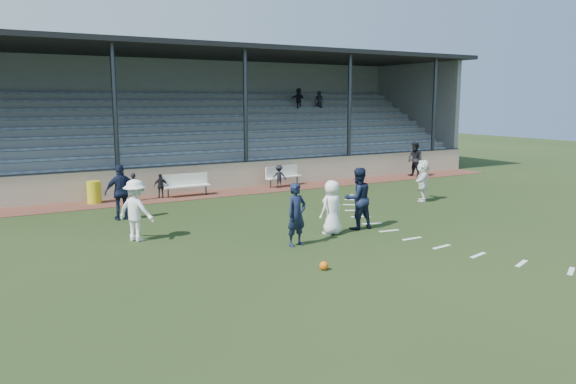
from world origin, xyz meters
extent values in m
plane|color=#203114|center=(0.00, 0.00, 0.00)|extent=(90.00, 90.00, 0.00)
cube|color=#582D23|center=(0.00, 10.50, 0.01)|extent=(34.00, 2.00, 0.02)
cube|color=#BBAA90|center=(0.00, 11.55, 0.60)|extent=(34.00, 0.18, 1.20)
cube|color=silver|center=(-0.39, 10.43, 0.45)|extent=(2.00, 0.40, 0.06)
cube|color=silver|center=(-0.39, 10.65, 0.70)|extent=(2.00, 0.06, 0.54)
cylinder|color=#303339|center=(-1.24, 10.43, 0.22)|extent=(0.06, 0.06, 0.40)
cylinder|color=#303339|center=(0.46, 10.43, 0.22)|extent=(0.06, 0.06, 0.40)
cube|color=silver|center=(4.62, 10.84, 0.45)|extent=(2.04, 0.80, 0.06)
cube|color=silver|center=(4.62, 11.06, 0.70)|extent=(1.97, 0.47, 0.54)
cylinder|color=#303339|center=(3.79, 10.67, 0.22)|extent=(0.06, 0.06, 0.40)
cylinder|color=#303339|center=(5.45, 11.01, 0.22)|extent=(0.06, 0.06, 0.40)
cylinder|color=gold|center=(-4.18, 10.77, 0.46)|extent=(0.55, 0.55, 0.88)
sphere|color=orange|center=(-1.17, -1.28, 0.11)|extent=(0.22, 0.22, 0.22)
imported|color=white|center=(1.08, 1.67, 0.84)|extent=(0.91, 0.68, 1.69)
imported|color=#121A33|center=(-0.55, 1.06, 0.90)|extent=(0.73, 0.56, 1.80)
imported|color=#121A33|center=(2.23, 1.89, 0.99)|extent=(1.00, 0.80, 1.99)
imported|color=white|center=(-4.34, 3.91, 0.91)|extent=(1.25, 1.35, 1.82)
imported|color=#121A33|center=(-3.98, 7.11, 0.97)|extent=(1.14, 0.49, 1.93)
imported|color=white|center=(7.61, 4.62, 0.85)|extent=(1.48, 1.45, 1.70)
imported|color=black|center=(12.34, 10.20, 0.96)|extent=(0.78, 0.97, 1.88)
imported|color=black|center=(-2.70, 10.46, 0.60)|extent=(0.47, 0.35, 1.16)
imported|color=black|center=(-1.51, 10.59, 0.53)|extent=(0.62, 0.31, 1.02)
imported|color=black|center=(4.18, 10.56, 0.56)|extent=(0.79, 0.60, 1.08)
cube|color=gray|center=(0.00, 12.10, 0.60)|extent=(34.00, 0.80, 1.20)
cube|color=#8798A3|center=(0.00, 12.20, 1.25)|extent=(33.00, 0.28, 0.10)
cube|color=gray|center=(0.00, 12.90, 0.80)|extent=(34.00, 0.80, 1.60)
cube|color=#8798A3|center=(0.00, 13.00, 1.65)|extent=(33.00, 0.28, 0.10)
cube|color=gray|center=(0.00, 13.70, 1.00)|extent=(34.00, 0.80, 2.00)
cube|color=#8798A3|center=(0.00, 13.80, 2.05)|extent=(33.00, 0.28, 0.10)
cube|color=gray|center=(0.00, 14.50, 1.20)|extent=(34.00, 0.80, 2.40)
cube|color=#8798A3|center=(0.00, 14.60, 2.45)|extent=(33.00, 0.28, 0.10)
cube|color=gray|center=(0.00, 15.30, 1.40)|extent=(34.00, 0.80, 2.80)
cube|color=#8798A3|center=(0.00, 15.40, 2.85)|extent=(33.00, 0.28, 0.10)
cube|color=gray|center=(0.00, 16.10, 1.60)|extent=(34.00, 0.80, 3.20)
cube|color=#8798A3|center=(0.00, 16.20, 3.25)|extent=(33.00, 0.28, 0.10)
cube|color=gray|center=(0.00, 16.90, 1.80)|extent=(34.00, 0.80, 3.60)
cube|color=#8798A3|center=(0.00, 17.00, 3.65)|extent=(33.00, 0.28, 0.10)
cube|color=gray|center=(0.00, 17.70, 2.00)|extent=(34.00, 0.80, 4.00)
cube|color=#8798A3|center=(0.00, 17.80, 4.05)|extent=(33.00, 0.28, 0.10)
cube|color=gray|center=(0.00, 18.50, 2.20)|extent=(34.00, 0.80, 4.40)
cube|color=#8798A3|center=(0.00, 18.60, 4.45)|extent=(33.00, 0.28, 0.10)
cube|color=gray|center=(0.00, 19.10, 3.20)|extent=(34.00, 0.40, 6.40)
cube|color=gray|center=(16.85, 15.50, 3.20)|extent=(0.30, 7.80, 6.40)
cube|color=black|center=(0.00, 15.20, 6.50)|extent=(34.60, 9.00, 0.22)
cylinder|color=#303339|center=(-3.00, 11.65, 3.25)|extent=(0.20, 0.20, 6.50)
cylinder|color=#303339|center=(3.00, 11.65, 3.25)|extent=(0.20, 0.20, 6.50)
cylinder|color=#303339|center=(9.00, 11.65, 3.25)|extent=(0.20, 0.20, 6.50)
cylinder|color=#303339|center=(15.00, 11.65, 3.25)|extent=(0.20, 0.20, 6.50)
cylinder|color=#303339|center=(0.00, 11.55, 1.25)|extent=(34.00, 0.05, 0.05)
imported|color=black|center=(10.59, 16.94, 4.12)|extent=(0.60, 0.51, 1.04)
imported|color=black|center=(9.10, 16.94, 4.20)|extent=(1.17, 0.71, 1.21)
cube|color=white|center=(6.12, 7.01, 0.01)|extent=(0.54, 0.61, 0.01)
cube|color=white|center=(5.29, 6.22, 0.01)|extent=(0.59, 0.56, 0.01)
cube|color=white|center=(4.57, 5.34, 0.01)|extent=(0.64, 0.51, 0.01)
cube|color=white|center=(3.96, 4.38, 0.01)|extent=(0.67, 0.44, 0.01)
cube|color=white|center=(3.48, 3.34, 0.01)|extent=(0.70, 0.37, 0.01)
cube|color=white|center=(3.13, 2.26, 0.01)|extent=(0.71, 0.29, 0.01)
cube|color=white|center=(2.92, 1.14, 0.01)|extent=(0.71, 0.21, 0.01)
cube|color=white|center=(2.85, 0.00, 0.01)|extent=(0.70, 0.12, 0.01)
cube|color=white|center=(2.92, -1.14, 0.01)|extent=(0.71, 0.21, 0.01)
cube|color=white|center=(3.13, -2.26, 0.01)|extent=(0.71, 0.29, 0.01)
cube|color=white|center=(3.48, -3.34, 0.01)|extent=(0.70, 0.37, 0.01)
cube|color=white|center=(3.96, -4.38, 0.01)|extent=(0.67, 0.44, 0.01)
camera|label=1|loc=(-8.56, -12.27, 4.11)|focal=35.00mm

